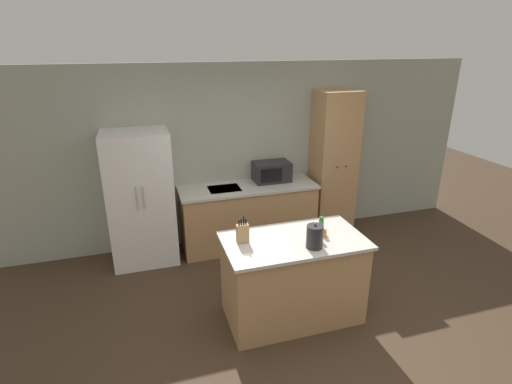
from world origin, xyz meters
TOP-DOWN VIEW (x-y plane):
  - ground_plane at (0.00, 0.00)m, footprint 14.00×14.00m
  - wall_back at (0.00, 2.33)m, footprint 7.20×0.06m
  - refrigerator at (-1.54, 1.98)m, footprint 0.84×0.67m
  - back_counter at (-0.06, 1.99)m, footprint 1.97×0.67m
  - pantry_cabinet at (1.30, 2.05)m, footprint 0.60×0.53m
  - kitchen_island at (-0.06, 0.25)m, footprint 1.47×0.82m
  - microwave at (0.34, 2.10)m, footprint 0.53×0.35m
  - knife_block at (-0.59, 0.33)m, footprint 0.12×0.07m
  - spice_bottle_tall_dark at (0.26, 0.20)m, footprint 0.05×0.05m
  - spice_bottle_short_red at (0.18, 0.15)m, footprint 0.05×0.05m
  - spice_bottle_amber_oil at (0.28, 0.33)m, footprint 0.05×0.05m
  - kettle at (0.06, 0.03)m, footprint 0.17×0.17m

SIDE VIEW (x-z plane):
  - ground_plane at x=0.00m, z-range 0.00..0.00m
  - back_counter at x=-0.06m, z-range 0.00..0.92m
  - kitchen_island at x=-0.06m, z-range 0.00..0.94m
  - refrigerator at x=-1.54m, z-range 0.00..1.80m
  - spice_bottle_tall_dark at x=0.26m, z-range 0.94..1.04m
  - spice_bottle_short_red at x=0.18m, z-range 0.94..1.09m
  - spice_bottle_amber_oil at x=0.28m, z-range 0.94..1.11m
  - knife_block at x=-0.59m, z-range 0.90..1.20m
  - kettle at x=0.06m, z-range 0.93..1.19m
  - microwave at x=0.34m, z-range 0.92..1.21m
  - pantry_cabinet at x=1.30m, z-range 0.00..2.21m
  - wall_back at x=0.00m, z-range 0.00..2.60m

